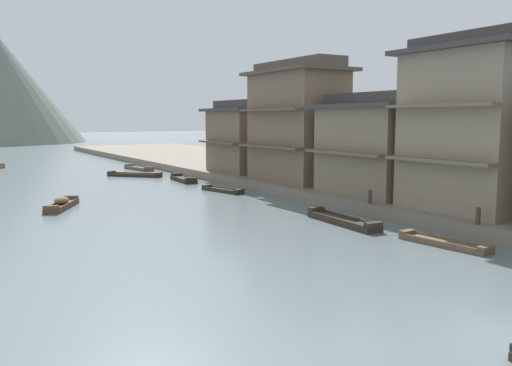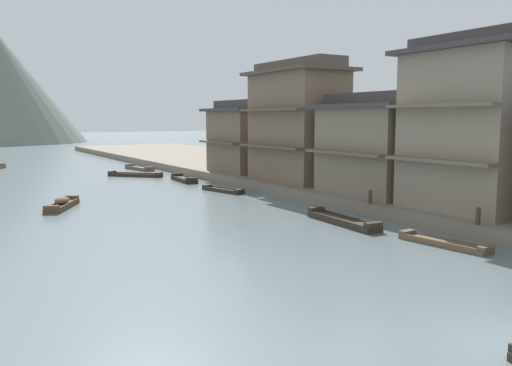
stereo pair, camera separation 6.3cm
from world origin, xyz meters
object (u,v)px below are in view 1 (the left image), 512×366
object	(u,v)px
boat_midriver_drifting	(343,221)
house_waterfront_tall	(381,145)
mooring_post_dock_near	(478,216)
boat_moored_second	(444,243)
boat_upstream_distant	(62,204)
house_waterfront_narrow	(297,123)
boat_crossing_west	(184,179)
house_waterfront_second	(481,124)
boat_moored_nearest	(139,168)
boat_moored_far	(222,190)
house_waterfront_far	(246,137)
boat_moored_third	(135,175)
mooring_post_dock_mid	(370,197)

from	to	relation	value
boat_midriver_drifting	house_waterfront_tall	world-z (taller)	house_waterfront_tall
mooring_post_dock_near	boat_moored_second	bearing A→B (deg)	178.13
boat_upstream_distant	house_waterfront_tall	xyz separation A→B (m)	(17.10, -8.71, 3.45)
boat_moored_second	house_waterfront_narrow	xyz separation A→B (m)	(4.70, 17.33, 4.87)
boat_crossing_west	house_waterfront_tall	xyz separation A→B (m)	(5.47, -17.64, 3.53)
boat_moored_second	mooring_post_dock_near	xyz separation A→B (m)	(2.07, -0.07, 0.95)
mooring_post_dock_near	boat_upstream_distant	bearing A→B (deg)	127.43
boat_midriver_drifting	house_waterfront_tall	distance (m)	7.77
house_waterfront_tall	mooring_post_dock_near	size ratio (longest dim) A/B	9.72
boat_midriver_drifting	house_waterfront_second	xyz separation A→B (m)	(6.10, -3.21, 4.83)
boat_moored_nearest	mooring_post_dock_near	distance (m)	38.81
boat_moored_far	house_waterfront_far	bearing A→B (deg)	47.43
boat_moored_second	boat_upstream_distant	distance (m)	21.55
house_waterfront_narrow	mooring_post_dock_near	xyz separation A→B (m)	(-2.63, -17.40, -3.92)
boat_moored_far	boat_crossing_west	bearing A→B (deg)	88.69
boat_midriver_drifting	boat_upstream_distant	distance (m)	16.60
boat_midriver_drifting	boat_upstream_distant	world-z (taller)	boat_upstream_distant
boat_upstream_distant	boat_moored_second	bearing A→B (deg)	-56.83
house_waterfront_far	house_waterfront_narrow	bearing A→B (deg)	-92.72
house_waterfront_narrow	boat_upstream_distant	bearing A→B (deg)	177.56
house_waterfront_far	boat_moored_third	bearing A→B (deg)	135.92
boat_moored_second	boat_midriver_drifting	xyz separation A→B (m)	(-0.62, 5.75, 0.04)
house_waterfront_narrow	mooring_post_dock_near	bearing A→B (deg)	-98.61
boat_upstream_distant	house_waterfront_second	distance (m)	23.69
boat_upstream_distant	mooring_post_dock_near	bearing A→B (deg)	-52.57
house_waterfront_narrow	boat_moored_third	bearing A→B (deg)	115.15
boat_midriver_drifting	house_waterfront_narrow	world-z (taller)	house_waterfront_narrow
boat_moored_far	house_waterfront_second	world-z (taller)	house_waterfront_second
boat_crossing_west	house_waterfront_second	bearing A→B (deg)	-77.00
house_waterfront_narrow	house_waterfront_far	size ratio (longest dim) A/B	1.24
boat_crossing_west	house_waterfront_narrow	world-z (taller)	house_waterfront_narrow
house_waterfront_narrow	house_waterfront_far	xyz separation A→B (m)	(0.38, 8.02, -1.30)
boat_moored_second	boat_moored_third	xyz separation A→B (m)	(-2.52, 32.71, 0.02)
boat_upstream_distant	house_waterfront_narrow	distance (m)	17.18
boat_moored_second	boat_crossing_west	world-z (taller)	boat_crossing_west
boat_crossing_west	boat_midriver_drifting	bearing A→B (deg)	-91.26
house_waterfront_tall	mooring_post_dock_mid	distance (m)	4.94
house_waterfront_second	house_waterfront_far	world-z (taller)	house_waterfront_second
house_waterfront_second	mooring_post_dock_near	xyz separation A→B (m)	(-3.42, -2.61, -3.92)
boat_moored_second	mooring_post_dock_near	distance (m)	2.28
boat_moored_third	house_waterfront_narrow	bearing A→B (deg)	-64.85
boat_midriver_drifting	mooring_post_dock_near	bearing A→B (deg)	-65.23
boat_midriver_drifting	boat_crossing_west	bearing A→B (deg)	88.74
boat_moored_far	house_waterfront_second	distance (m)	18.54
boat_moored_second	house_waterfront_narrow	distance (m)	18.61
house_waterfront_tall	house_waterfront_narrow	xyz separation A→B (m)	(-0.61, 8.01, 1.30)
boat_moored_far	mooring_post_dock_near	xyz separation A→B (m)	(2.39, -19.53, 0.95)
boat_moored_far	boat_crossing_west	size ratio (longest dim) A/B	0.93
boat_moored_second	house_waterfront_second	xyz separation A→B (m)	(5.49, 2.54, 4.88)
boat_moored_far	mooring_post_dock_near	bearing A→B (deg)	-83.02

